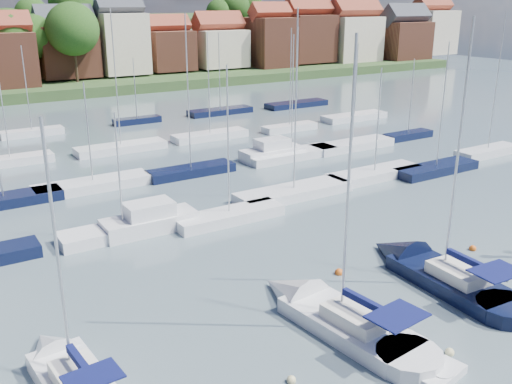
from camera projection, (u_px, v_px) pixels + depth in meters
ground at (126, 160)px, 61.02m from camera, size 260.00×260.00×0.00m
sailboat_left at (69, 377)px, 25.34m from camera, size 3.27×9.79×13.17m
sailboat_centre at (328, 314)px, 30.40m from camera, size 4.42×12.22×16.22m
sailboat_navy at (431, 271)px, 35.17m from camera, size 3.81×12.32×16.84m
tender at (442, 375)px, 25.67m from camera, size 2.70×1.63×0.55m
buoy_c at (291, 382)px, 25.55m from camera, size 0.43×0.43×0.43m
buoy_d at (449, 354)px, 27.54m from camera, size 0.45×0.45×0.45m
buoy_e at (339, 274)px, 35.62m from camera, size 0.54×0.54×0.54m
buoy_f at (508, 311)px, 31.43m from camera, size 0.43×0.43×0.43m
buoy_g at (488, 280)px, 34.90m from camera, size 0.44×0.44×0.44m
buoy_h at (472, 250)px, 39.05m from camera, size 0.49×0.49×0.49m
marina_field at (160, 164)px, 57.94m from camera, size 79.62×41.41×15.93m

